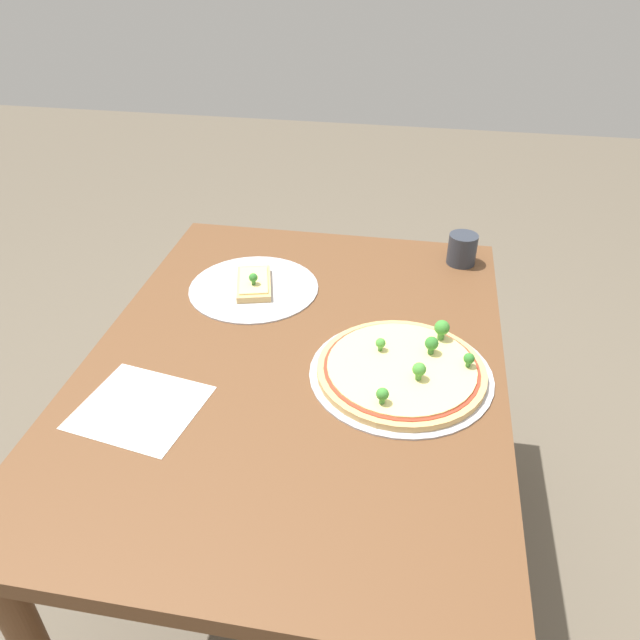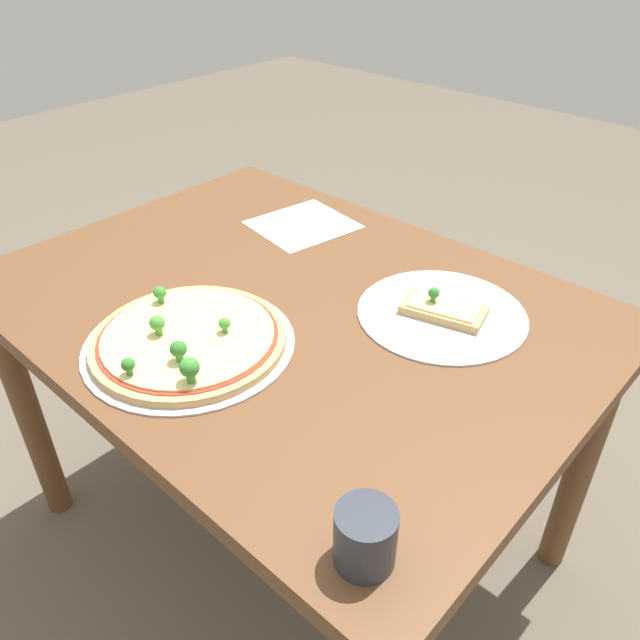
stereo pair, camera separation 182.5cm
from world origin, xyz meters
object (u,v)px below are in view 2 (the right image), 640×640
object	(u,v)px
drinking_cup	(365,537)
pizza_tray_whole	(188,340)
dining_table	(289,337)
pizza_tray_slice	(442,312)

from	to	relation	value
drinking_cup	pizza_tray_whole	bearing A→B (deg)	-13.78
pizza_tray_whole	drinking_cup	world-z (taller)	drinking_cup
dining_table	pizza_tray_whole	world-z (taller)	pizza_tray_whole
dining_table	pizza_tray_slice	distance (m)	0.31
drinking_cup	pizza_tray_slice	bearing A→B (deg)	-66.30
pizza_tray_whole	drinking_cup	distance (m)	0.51
dining_table	pizza_tray_slice	bearing A→B (deg)	-148.14
pizza_tray_slice	pizza_tray_whole	bearing A→B (deg)	54.45
dining_table	pizza_tray_whole	bearing A→B (deg)	85.05
pizza_tray_whole	pizza_tray_slice	bearing A→B (deg)	-125.55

